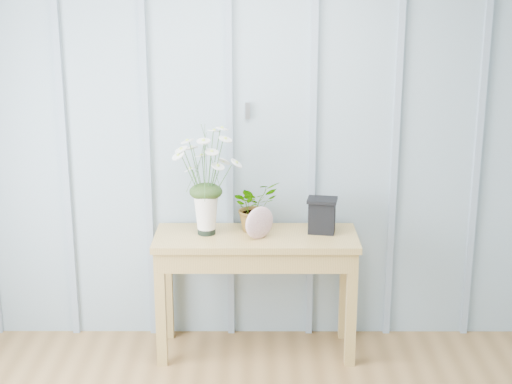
{
  "coord_description": "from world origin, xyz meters",
  "views": [
    {
      "loc": [
        -0.08,
        -2.37,
        2.29
      ],
      "look_at": [
        -0.09,
        1.94,
        1.03
      ],
      "focal_mm": 55.0,
      "sensor_mm": 36.0,
      "label": 1
    }
  ],
  "objects_px": {
    "sideboard": "(256,253)",
    "felt_disc_vessel": "(259,223)",
    "carved_box": "(322,215)",
    "daisy_vase": "(205,165)"
  },
  "relations": [
    {
      "from": "sideboard",
      "to": "felt_disc_vessel",
      "type": "xyz_separation_m",
      "value": [
        0.02,
        -0.06,
        0.21
      ]
    },
    {
      "from": "carved_box",
      "to": "daisy_vase",
      "type": "bearing_deg",
      "value": -177.9
    },
    {
      "from": "felt_disc_vessel",
      "to": "carved_box",
      "type": "bearing_deg",
      "value": -19.33
    },
    {
      "from": "daisy_vase",
      "to": "carved_box",
      "type": "relative_size",
      "value": 3.18
    },
    {
      "from": "sideboard",
      "to": "daisy_vase",
      "type": "xyz_separation_m",
      "value": [
        -0.29,
        0.02,
        0.54
      ]
    },
    {
      "from": "sideboard",
      "to": "daisy_vase",
      "type": "bearing_deg",
      "value": 175.21
    },
    {
      "from": "sideboard",
      "to": "carved_box",
      "type": "relative_size",
      "value": 5.69
    },
    {
      "from": "daisy_vase",
      "to": "sideboard",
      "type": "bearing_deg",
      "value": -4.79
    },
    {
      "from": "sideboard",
      "to": "daisy_vase",
      "type": "relative_size",
      "value": 1.79
    },
    {
      "from": "sideboard",
      "to": "carved_box",
      "type": "xyz_separation_m",
      "value": [
        0.39,
        0.05,
        0.22
      ]
    }
  ]
}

